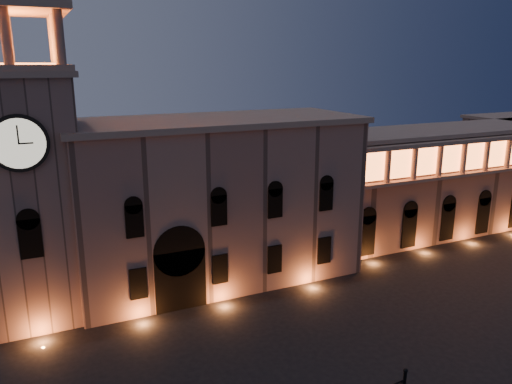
% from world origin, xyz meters
% --- Properties ---
extents(ground, '(160.00, 160.00, 0.00)m').
position_xyz_m(ground, '(0.00, 0.00, 0.00)').
color(ground, black).
rests_on(ground, ground).
extents(government_building, '(30.80, 12.80, 17.60)m').
position_xyz_m(government_building, '(-2.08, 21.93, 8.77)').
color(government_building, '#8B675B').
rests_on(government_building, ground).
extents(clock_tower, '(9.80, 9.80, 32.40)m').
position_xyz_m(clock_tower, '(-20.50, 20.98, 12.50)').
color(clock_tower, '#8B675B').
rests_on(clock_tower, ground).
extents(colonnade_wing, '(40.60, 11.50, 14.50)m').
position_xyz_m(colonnade_wing, '(32.00, 23.92, 7.33)').
color(colonnade_wing, '#866255').
rests_on(colonnade_wing, ground).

